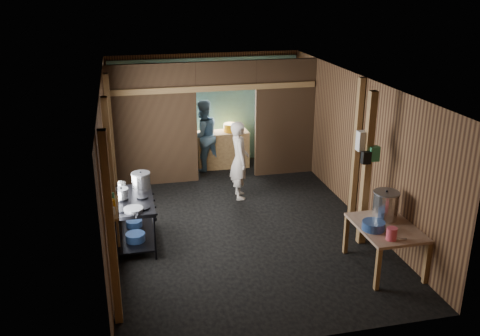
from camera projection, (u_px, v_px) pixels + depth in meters
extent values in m
cube|color=black|center=(238.00, 220.00, 9.69)|extent=(4.50, 7.00, 0.00)
cube|color=#3E3B37|center=(237.00, 81.00, 8.80)|extent=(4.50, 7.00, 0.00)
cube|color=brown|center=(205.00, 108.00, 12.45)|extent=(4.50, 0.00, 2.60)
cube|color=brown|center=(304.00, 247.00, 6.04)|extent=(4.50, 0.00, 2.60)
cube|color=brown|center=(107.00, 163.00, 8.77)|extent=(0.00, 7.00, 2.60)
cube|color=brown|center=(355.00, 145.00, 9.72)|extent=(0.00, 7.00, 2.60)
cube|color=#48321D|center=(153.00, 126.00, 10.98)|extent=(1.85, 0.10, 2.60)
cube|color=#48321D|center=(285.00, 118.00, 11.59)|extent=(1.35, 0.10, 2.60)
cube|color=#48321D|center=(226.00, 75.00, 10.97)|extent=(1.30, 0.10, 0.60)
cube|color=#68ACA2|center=(206.00, 111.00, 12.41)|extent=(4.40, 0.06, 2.50)
cube|color=#A37D45|center=(222.00, 149.00, 12.31)|extent=(1.20, 0.50, 0.85)
cylinder|color=silver|center=(216.00, 84.00, 12.21)|extent=(0.20, 0.03, 0.20)
cube|color=#A37D45|center=(111.00, 232.00, 6.41)|extent=(0.10, 0.12, 2.60)
cube|color=#A37D45|center=(111.00, 180.00, 8.05)|extent=(0.10, 0.12, 2.60)
cube|color=#A37D45|center=(111.00, 142.00, 9.89)|extent=(0.10, 0.12, 2.60)
cube|color=#A37D45|center=(356.00, 149.00, 9.52)|extent=(0.10, 0.12, 2.60)
cube|color=#A37D45|center=(367.00, 170.00, 8.45)|extent=(0.12, 0.12, 2.60)
cube|color=#A37D45|center=(215.00, 88.00, 10.96)|extent=(4.40, 0.12, 0.12)
cylinder|color=slate|center=(108.00, 136.00, 9.03)|extent=(0.03, 0.34, 0.34)
cylinder|color=black|center=(108.00, 136.00, 9.43)|extent=(0.03, 0.30, 0.30)
cube|color=#A37D45|center=(113.00, 208.00, 6.84)|extent=(0.14, 0.80, 0.03)
cylinder|color=silver|center=(112.00, 211.00, 6.59)|extent=(0.07, 0.07, 0.10)
cylinder|color=orange|center=(112.00, 203.00, 6.81)|extent=(0.08, 0.08, 0.10)
cylinder|color=#318A56|center=(112.00, 197.00, 7.02)|extent=(0.06, 0.06, 0.10)
cube|color=silver|center=(364.00, 141.00, 8.35)|extent=(0.22, 0.15, 0.32)
cube|color=#318A56|center=(374.00, 154.00, 8.30)|extent=(0.16, 0.12, 0.24)
cube|color=black|center=(366.00, 158.00, 8.27)|extent=(0.14, 0.10, 0.20)
cylinder|color=silver|center=(121.00, 185.00, 9.01)|extent=(0.19, 0.19, 0.10)
cylinder|color=#2C4C8B|center=(135.00, 237.00, 8.58)|extent=(0.32, 0.32, 0.13)
cylinder|color=#2C4C8B|center=(134.00, 223.00, 9.09)|extent=(0.28, 0.28, 0.11)
cylinder|color=#2C4C8B|center=(374.00, 226.00, 7.76)|extent=(0.44, 0.44, 0.13)
cylinder|color=#DC4B5E|center=(392.00, 234.00, 7.46)|extent=(0.16, 0.16, 0.18)
cube|color=silver|center=(397.00, 239.00, 7.48)|extent=(0.30, 0.09, 0.01)
cylinder|color=orange|center=(231.00, 127.00, 12.18)|extent=(0.34, 0.34, 0.19)
imported|color=beige|center=(239.00, 160.00, 10.45)|extent=(0.41, 0.60, 1.59)
imported|color=slate|center=(203.00, 136.00, 11.96)|extent=(0.98, 0.88, 1.65)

